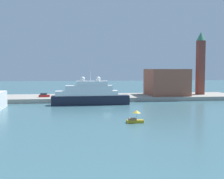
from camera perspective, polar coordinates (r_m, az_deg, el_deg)
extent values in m
plane|color=#3D6670|center=(87.89, -0.88, -3.77)|extent=(400.00, 400.00, 0.00)
cube|color=gray|center=(113.68, -2.46, -1.59)|extent=(110.00, 20.40, 1.50)
cube|color=black|center=(96.86, -4.25, -2.12)|extent=(25.88, 3.97, 3.11)
cube|color=white|center=(96.57, -5.02, -0.73)|extent=(20.71, 3.65, 1.63)
cube|color=white|center=(96.48, -4.57, 0.28)|extent=(15.53, 3.34, 1.78)
cube|color=white|center=(96.44, -3.96, 1.25)|extent=(10.35, 3.02, 1.47)
cylinder|color=silver|center=(96.31, -4.27, 2.85)|extent=(0.16, 0.16, 3.90)
sphere|color=white|center=(96.54, -2.73, 2.13)|extent=(1.45, 1.45, 1.45)
sphere|color=white|center=(96.23, -5.81, 2.11)|extent=(1.45, 1.45, 1.45)
cube|color=#B7991E|center=(65.04, 4.56, -6.30)|extent=(3.80, 1.53, 0.64)
cube|color=#8C6647|center=(64.83, 4.07, -5.85)|extent=(1.67, 1.22, 0.42)
cylinder|color=#B2B2B2|center=(64.93, 4.90, -5.34)|extent=(0.06, 0.06, 1.55)
cone|color=gold|center=(64.76, 4.90, -4.38)|extent=(1.82, 1.82, 0.64)
cube|color=#93513D|center=(118.22, 10.70, 1.47)|extent=(15.11, 15.46, 10.48)
cube|color=brown|center=(124.47, 17.09, 4.15)|extent=(2.83, 2.83, 22.04)
cone|color=#387A5B|center=(125.17, 17.21, 10.02)|extent=(3.68, 3.68, 3.57)
cube|color=#B21E1E|center=(111.00, -13.24, -1.24)|extent=(3.98, 1.89, 0.81)
cube|color=#262D33|center=(110.95, -13.35, -0.86)|extent=(2.39, 1.70, 0.68)
cylinder|color=#4C4C4C|center=(105.09, -10.32, -1.28)|extent=(0.36, 0.36, 1.60)
sphere|color=tan|center=(105.01, -10.33, -0.78)|extent=(0.24, 0.24, 0.24)
cylinder|color=black|center=(104.48, -2.22, -1.49)|extent=(0.46, 0.46, 0.73)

